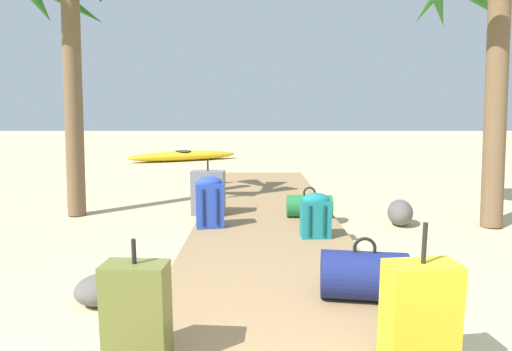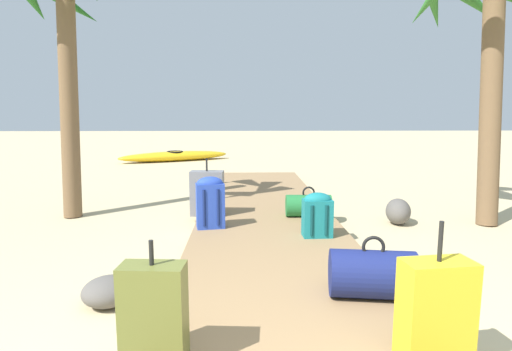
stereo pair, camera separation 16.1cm
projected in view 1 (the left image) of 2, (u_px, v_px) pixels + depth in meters
ground_plane at (267, 240)px, 4.57m from camera, size 60.00×60.00×0.00m
boardwalk at (265, 218)px, 5.35m from camera, size 1.76×7.95×0.08m
suitcase_grey at (207, 193)px, 5.35m from camera, size 0.44×0.25×0.75m
suitcase_olive at (135, 314)px, 2.14m from camera, size 0.35×0.20×0.68m
backpack_teal at (314, 214)px, 4.37m from camera, size 0.32×0.22×0.48m
duffel_bag_navy at (362, 275)px, 2.91m from camera, size 0.65×0.42×0.46m
backpack_blue at (208, 201)px, 4.74m from camera, size 0.35×0.26×0.60m
suitcase_yellow at (418, 314)px, 2.13m from camera, size 0.39×0.23×0.77m
duffel_bag_green at (308, 206)px, 5.25m from camera, size 0.59×0.30×0.39m
palm_tree_far_left at (68, 6)px, 5.38m from camera, size 1.89×1.98×3.54m
kayak at (182, 156)px, 12.30m from camera, size 3.30×2.04×0.30m
rock_right_near at (398, 212)px, 5.15m from camera, size 0.40×0.50×0.33m
rock_left_mid at (99, 289)px, 3.02m from camera, size 0.51×0.50×0.21m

